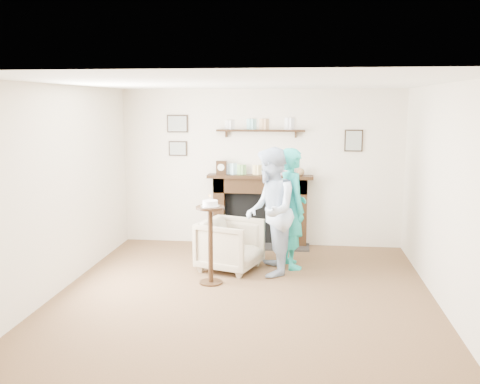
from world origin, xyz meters
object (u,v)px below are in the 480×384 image
object	(u,v)px
armchair	(230,269)
man	(270,273)
woman	(291,266)
pedestal_table	(210,229)

from	to	relation	value
armchair	man	world-z (taller)	man
man	woman	bearing A→B (deg)	136.97
pedestal_table	armchair	bearing A→B (deg)	74.41
armchair	woman	xyz separation A→B (m)	(0.83, 0.24, 0.00)
man	pedestal_table	distance (m)	1.12
man	pedestal_table	bearing A→B (deg)	-60.74
armchair	woman	size ratio (longest dim) A/B	0.46
woman	pedestal_table	distance (m)	1.49
armchair	man	bearing A→B (deg)	-83.78
armchair	woman	distance (m)	0.87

